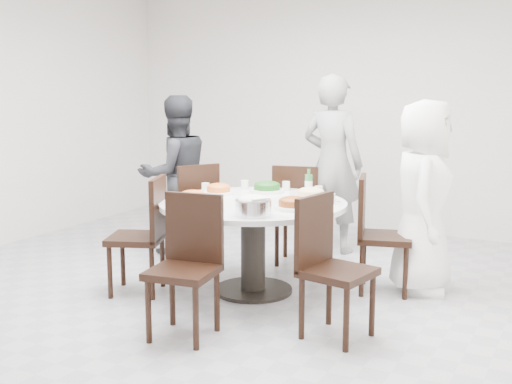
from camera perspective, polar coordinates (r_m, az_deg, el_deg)
The scene contains 22 objects.
floor at distance 5.12m, azimuth -2.50°, elevation -9.57°, with size 6.00×6.00×0.01m, color #A6A5AA.
wall_back at distance 7.59m, azimuth 9.04°, elevation 7.34°, with size 6.00×0.01×2.80m, color silver.
dining_table at distance 5.21m, azimuth -0.26°, elevation -4.91°, with size 1.50×1.50×0.75m, color silver.
chair_ne at distance 5.30m, azimuth 11.38°, elevation -3.75°, with size 0.42×0.42×0.95m, color black.
chair_n at distance 6.04m, azimuth 3.84°, elevation -1.95°, with size 0.42×0.42×0.95m, color black.
chair_nw at distance 6.14m, azimuth -5.88°, elevation -1.79°, with size 0.42×0.42×0.95m, color black.
chair_sw at distance 5.26m, azimuth -10.63°, elevation -3.82°, with size 0.42×0.42×0.95m, color black.
chair_s at distance 4.29m, azimuth -6.53°, elevation -6.76°, with size 0.42×0.42×0.95m, color black.
chair_se at distance 4.29m, azimuth 7.30°, elevation -6.79°, with size 0.42×0.42×0.95m, color black.
diner_right at distance 5.32m, azimuth 14.64°, elevation -0.45°, with size 0.76×0.50×1.56m, color white.
diner_middle at distance 6.47m, azimuth 6.81°, elevation 2.49°, with size 0.65×0.43×1.78m, color black.
diner_left at distance 6.44m, azimuth -7.15°, elevation 1.52°, with size 0.76×0.60×1.57m, color black.
dish_greens at distance 5.57m, azimuth 0.98°, elevation 0.37°, with size 0.29×0.29×0.08m, color white.
dish_pale at distance 5.26m, azimuth 4.90°, elevation -0.22°, with size 0.28×0.28×0.08m, color white.
dish_orange at distance 5.48m, azimuth -3.35°, elevation 0.16°, with size 0.26×0.26×0.07m, color white.
dish_redbrown at distance 4.82m, azimuth 3.33°, elevation -1.12°, with size 0.29×0.29×0.07m, color white.
dish_tofu at distance 5.14m, azimuth -5.65°, elevation -0.51°, with size 0.26×0.26×0.07m, color white.
rice_bowl at distance 4.58m, azimuth -0.25°, elevation -1.41°, with size 0.26×0.26×0.11m, color silver.
soup_bowl at distance 4.87m, azimuth -6.14°, elevation -0.97°, with size 0.28×0.28×0.08m, color white.
beverage_bottle at distance 5.46m, azimuth 4.70°, elevation 0.90°, with size 0.06×0.06×0.22m, color #2C6E35.
tea_cups at distance 5.66m, azimuth 2.22°, elevation 0.53°, with size 0.07×0.07×0.08m, color white.
chopsticks at distance 5.69m, azimuth 2.69°, elevation 0.23°, with size 0.24×0.04×0.01m, color tan, non-canonical shape.
Camera 1 is at (2.45, -4.17, 1.68)m, focal length 45.00 mm.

